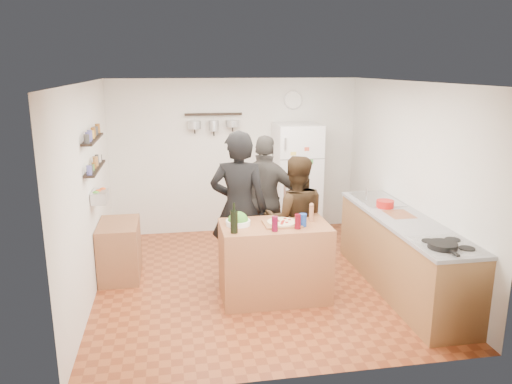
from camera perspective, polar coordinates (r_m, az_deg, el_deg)
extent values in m
plane|color=brown|center=(6.53, 0.15, -10.04)|extent=(4.20, 4.20, 0.00)
plane|color=white|center=(5.96, 0.17, 12.45)|extent=(4.20, 4.20, 0.00)
plane|color=silver|center=(8.16, -2.39, 4.08)|extent=(4.00, 0.00, 4.00)
plane|color=silver|center=(6.12, -18.62, -0.10)|extent=(0.00, 4.20, 4.20)
plane|color=silver|center=(6.76, 17.11, 1.32)|extent=(0.00, 4.20, 4.20)
cube|color=#A7643D|center=(5.92, 2.11, -7.90)|extent=(1.25, 0.72, 0.91)
cube|color=brown|center=(5.76, 2.98, -3.63)|extent=(0.42, 0.34, 0.02)
cylinder|color=beige|center=(5.76, 2.98, -3.45)|extent=(0.34, 0.34, 0.02)
cylinder|color=white|center=(5.74, -2.06, -3.51)|extent=(0.28, 0.28, 0.06)
cylinder|color=black|center=(5.44, -2.52, -3.43)|extent=(0.08, 0.08, 0.25)
cylinder|color=#4F061D|center=(5.51, 2.17, -3.65)|extent=(0.07, 0.07, 0.17)
cylinder|color=#570713|center=(5.61, 4.79, -3.39)|extent=(0.07, 0.07, 0.17)
cylinder|color=#A66845|center=(5.89, 6.35, -2.51)|extent=(0.05, 0.05, 0.17)
cylinder|color=navy|center=(5.70, 5.37, -3.21)|extent=(0.09, 0.09, 0.14)
imported|color=black|center=(6.17, -1.97, -1.90)|extent=(0.80, 0.62, 1.95)
imported|color=black|center=(6.27, 4.50, -3.19)|extent=(0.87, 0.73, 1.62)
imported|color=#2F2C29|center=(6.80, 1.12, -1.02)|extent=(1.14, 0.83, 1.79)
cube|color=#9E7042|center=(6.38, 16.37, -6.89)|extent=(0.63, 2.63, 0.90)
cube|color=white|center=(5.45, 21.06, -5.78)|extent=(0.60, 0.62, 0.02)
cylinder|color=black|center=(5.33, 20.55, -5.74)|extent=(0.29, 0.29, 0.06)
cube|color=silver|center=(6.97, 13.62, -0.89)|extent=(0.50, 0.80, 0.03)
cube|color=brown|center=(6.37, 16.06, -2.54)|extent=(0.30, 0.40, 0.02)
cylinder|color=red|center=(6.60, 14.54, -1.33)|extent=(0.22, 0.22, 0.09)
cube|color=white|center=(8.07, 4.67, 1.39)|extent=(0.70, 0.68, 1.80)
cylinder|color=silver|center=(8.21, 4.26, 10.44)|extent=(0.30, 0.03, 0.30)
cube|color=black|center=(6.25, -17.90, 2.60)|extent=(0.12, 1.00, 0.02)
cube|color=black|center=(6.19, -18.15, 5.77)|extent=(0.12, 1.00, 0.02)
cube|color=silver|center=(6.32, -17.40, -0.50)|extent=(0.18, 0.35, 0.14)
cube|color=#8F5E3C|center=(6.75, -15.31, -6.41)|extent=(0.50, 0.80, 0.73)
cube|color=black|center=(7.93, -4.88, 8.85)|extent=(0.90, 0.04, 0.04)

